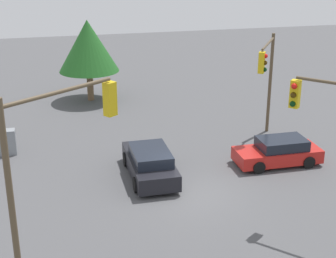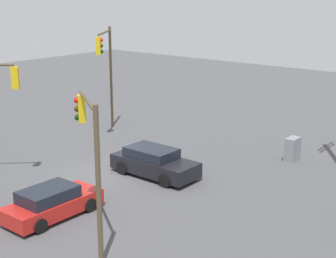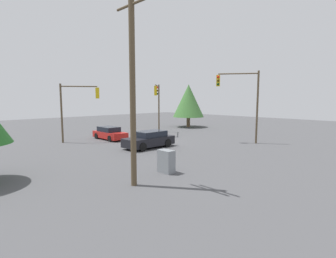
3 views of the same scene
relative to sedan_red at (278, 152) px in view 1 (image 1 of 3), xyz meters
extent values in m
plane|color=#4C4C4F|center=(5.08, 2.01, -0.63)|extent=(80.00, 80.00, 0.00)
cube|color=red|center=(0.06, 0.00, -0.14)|extent=(4.17, 1.71, 0.64)
cube|color=black|center=(-0.15, 0.00, 0.43)|extent=(2.30, 1.51, 0.51)
cylinder|color=black|center=(1.35, 0.81, -0.32)|extent=(0.61, 0.22, 0.61)
cylinder|color=black|center=(1.35, -0.81, -0.32)|extent=(0.61, 0.22, 0.61)
cylinder|color=black|center=(-1.24, 0.81, -0.32)|extent=(0.61, 0.22, 0.61)
cylinder|color=black|center=(-1.24, -0.81, -0.32)|extent=(0.61, 0.22, 0.61)
cube|color=black|center=(6.42, -0.10, -0.07)|extent=(1.88, 4.56, 0.74)
cube|color=black|center=(6.42, 0.13, 0.55)|extent=(1.65, 2.51, 0.51)
cylinder|color=black|center=(7.31, -1.51, -0.28)|extent=(0.22, 0.70, 0.70)
cylinder|color=black|center=(5.53, -1.51, -0.28)|extent=(0.22, 0.70, 0.70)
cylinder|color=black|center=(7.31, 1.32, -0.28)|extent=(0.22, 0.70, 0.70)
cylinder|color=black|center=(5.53, 1.32, -0.28)|extent=(0.22, 0.70, 0.70)
cylinder|color=brown|center=(-1.36, -4.37, 2.19)|extent=(0.18, 0.18, 5.64)
cylinder|color=brown|center=(-0.43, -2.96, 4.76)|extent=(1.95, 2.88, 0.12)
cube|color=gold|center=(0.49, -1.55, 4.14)|extent=(0.42, 0.44, 1.05)
sphere|color=red|center=(0.35, -1.46, 4.47)|extent=(0.22, 0.22, 0.22)
sphere|color=#392605|center=(0.35, -1.46, 4.14)|extent=(0.22, 0.22, 0.22)
sphere|color=black|center=(0.35, -1.46, 3.80)|extent=(0.22, 0.22, 0.22)
cube|color=gold|center=(1.91, 4.75, 4.47)|extent=(0.44, 0.44, 1.05)
sphere|color=red|center=(2.04, 4.87, 4.80)|extent=(0.22, 0.22, 0.22)
sphere|color=#392605|center=(2.04, 4.87, 4.47)|extent=(0.22, 0.22, 0.22)
sphere|color=black|center=(2.04, 4.87, 4.13)|extent=(0.22, 0.22, 0.22)
cylinder|color=brown|center=(11.92, 8.55, 2.77)|extent=(0.18, 0.18, 6.80)
cylinder|color=brown|center=(10.43, 7.50, 5.92)|extent=(3.06, 2.20, 0.12)
cube|color=gold|center=(8.93, 6.45, 5.29)|extent=(0.44, 0.42, 1.05)
sphere|color=red|center=(9.03, 6.31, 5.63)|extent=(0.22, 0.22, 0.22)
sphere|color=#392605|center=(9.03, 6.31, 5.29)|extent=(0.22, 0.22, 0.22)
sphere|color=black|center=(9.03, 6.31, 4.96)|extent=(0.22, 0.22, 0.22)
cube|color=gray|center=(13.02, -4.39, 0.03)|extent=(0.95, 0.57, 1.32)
cylinder|color=brown|center=(7.91, -12.86, 0.39)|extent=(0.44, 0.44, 2.04)
cone|color=#1E561E|center=(7.91, -12.86, 3.12)|extent=(4.01, 4.01, 3.42)
camera|label=1|loc=(10.72, 21.27, 9.87)|focal=55.00mm
camera|label=2|loc=(-12.15, -16.23, 8.53)|focal=55.00mm
camera|label=3|loc=(23.58, -14.60, 3.62)|focal=28.00mm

